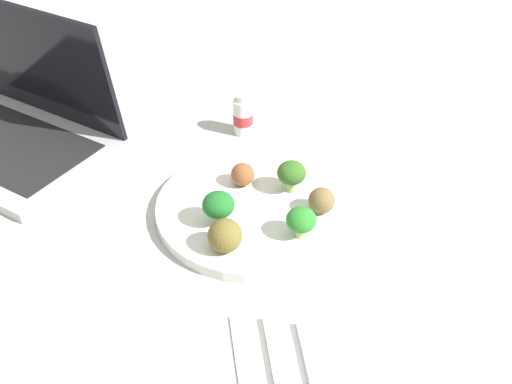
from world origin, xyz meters
The scene contains 13 objects.
ground_plane centered at (0.00, 0.00, 0.00)m, with size 4.00×4.00×0.00m, color #B2B2AD.
plate centered at (0.00, 0.00, 0.01)m, with size 0.28×0.28×0.02m, color white.
broccoli_floret_back_left centered at (-0.02, 0.05, 0.05)m, with size 0.04×0.04×0.05m.
broccoli_floret_back_right centered at (0.07, 0.05, 0.04)m, with size 0.04×0.04×0.04m.
broccoli_floret_mid_left centered at (0.04, -0.05, 0.05)m, with size 0.04×0.04×0.05m.
meatball_front_left centered at (0.03, 0.09, 0.03)m, with size 0.04×0.04×0.04m, color brown.
meatball_far_rim centered at (0.09, -0.05, 0.04)m, with size 0.04×0.04×0.04m, color brown.
meatball_center centered at (-0.05, -0.01, 0.03)m, with size 0.03×0.03×0.03m, color brown.
napkin centered at (0.27, 0.01, 0.00)m, with size 0.17×0.12×0.01m, color white.
fork centered at (0.28, 0.03, 0.01)m, with size 0.12×0.02×0.01m.
knife centered at (0.28, 0.00, 0.01)m, with size 0.15×0.02×0.01m.
yogurt_bottle centered at (-0.21, 0.00, 0.03)m, with size 0.03×0.03×0.07m.
laptop centered at (-0.21, -0.37, 0.04)m, with size 0.37×0.39×0.21m.
Camera 1 is at (0.65, -0.07, 0.54)m, focal length 41.96 mm.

